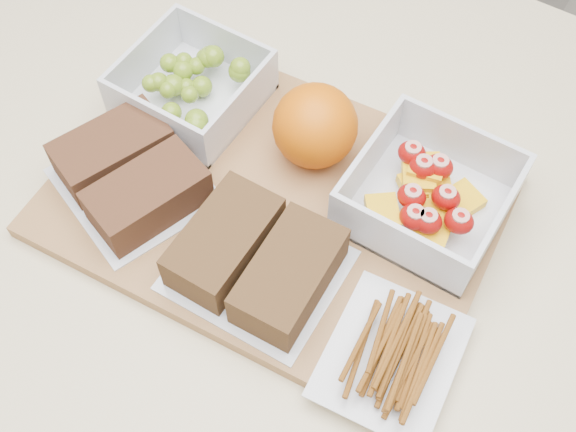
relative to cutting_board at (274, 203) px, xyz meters
name	(u,v)px	position (x,y,z in m)	size (l,w,h in m)	color
counter	(284,390)	(0.03, -0.03, -0.46)	(1.20, 0.90, 0.90)	beige
cutting_board	(274,203)	(0.00, 0.00, 0.00)	(0.42, 0.30, 0.02)	#9F7042
grape_container	(194,85)	(-0.14, 0.06, 0.03)	(0.13, 0.13, 0.06)	silver
fruit_container	(428,196)	(0.13, 0.07, 0.03)	(0.14, 0.14, 0.06)	silver
orange	(315,126)	(0.00, 0.07, 0.05)	(0.08, 0.08, 0.08)	#DF6005
sandwich_bag_left	(130,174)	(-0.12, -0.06, 0.03)	(0.18, 0.17, 0.04)	silver
sandwich_bag_center	(257,259)	(0.03, -0.07, 0.03)	(0.15, 0.14, 0.05)	silver
pretzel_bag	(393,351)	(0.17, -0.08, 0.02)	(0.12, 0.14, 0.03)	silver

